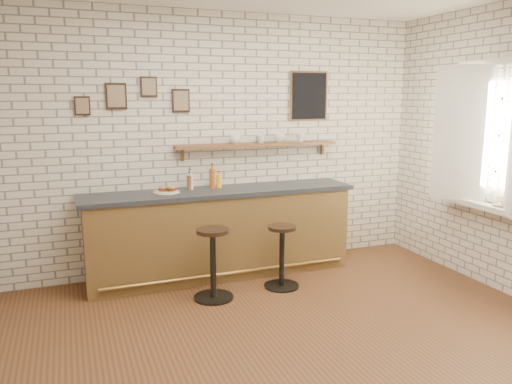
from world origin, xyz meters
TOP-DOWN VIEW (x-y plane):
  - ground at (0.00, 0.00)m, footprint 5.00×5.00m
  - bar_counter at (-0.14, 1.70)m, footprint 3.10×0.65m
  - sandwich_plate at (-0.74, 1.73)m, footprint 0.28×0.28m
  - ciabatta_sandwich at (-0.73, 1.73)m, footprint 0.20×0.14m
  - potato_chips at (-0.76, 1.73)m, footprint 0.26×0.20m
  - bitters_bottle_brown at (-0.46, 1.82)m, footprint 0.06×0.06m
  - bitters_bottle_white at (-0.45, 1.82)m, footprint 0.06×0.06m
  - bitters_bottle_amber at (-0.19, 1.82)m, footprint 0.07×0.07m
  - condiment_bottle_yellow at (-0.11, 1.82)m, footprint 0.06×0.06m
  - bar_stool_left at (-0.42, 1.05)m, footprint 0.41×0.41m
  - bar_stool_right at (0.37, 1.09)m, footprint 0.38×0.38m
  - wall_shelf at (0.40, 1.90)m, footprint 2.00×0.18m
  - shelf_cup_a at (0.11, 1.90)m, footprint 0.19×0.19m
  - shelf_cup_b at (0.44, 1.90)m, footprint 0.13×0.13m
  - shelf_cup_c at (0.68, 1.90)m, footprint 0.16×0.16m
  - shelf_cup_d at (0.96, 1.90)m, footprint 0.14×0.14m
  - back_wall_decor at (0.23, 1.98)m, footprint 2.96×0.02m
  - window_sill at (2.40, 0.30)m, footprint 0.20×1.35m
  - casement_window at (2.36, 0.30)m, footprint 0.40×1.30m
  - book_lower at (2.38, 0.09)m, footprint 0.24×0.27m
  - book_upper at (2.38, 0.08)m, footprint 0.25×0.28m

SIDE VIEW (x-z plane):
  - ground at x=0.00m, z-range 0.00..0.00m
  - bar_stool_right at x=0.37m, z-range 0.02..0.71m
  - bar_stool_left at x=-0.42m, z-range 0.03..0.76m
  - bar_counter at x=-0.14m, z-range 0.00..1.01m
  - window_sill at x=2.40m, z-range 0.87..0.93m
  - book_lower at x=2.38m, z-range 0.93..0.95m
  - book_upper at x=2.38m, z-range 0.95..0.97m
  - sandwich_plate at x=-0.74m, z-range 1.01..1.02m
  - potato_chips at x=-0.76m, z-range 1.02..1.03m
  - ciabatta_sandwich at x=-0.73m, z-range 1.02..1.09m
  - condiment_bottle_yellow at x=-0.11m, z-range 0.99..1.19m
  - bitters_bottle_brown at x=-0.46m, z-range 0.99..1.20m
  - bitters_bottle_white at x=-0.45m, z-range 0.99..1.22m
  - bitters_bottle_amber at x=-0.19m, z-range 0.98..1.27m
  - wall_shelf at x=0.40m, z-range 1.39..1.57m
  - shelf_cup_b at x=0.44m, z-range 1.50..1.60m
  - shelf_cup_c at x=0.68m, z-range 1.50..1.60m
  - shelf_cup_d at x=0.96m, z-range 1.50..1.60m
  - shelf_cup_a at x=0.11m, z-range 1.50..1.61m
  - casement_window at x=2.36m, z-range 0.87..2.43m
  - back_wall_decor at x=0.23m, z-range 1.77..2.33m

